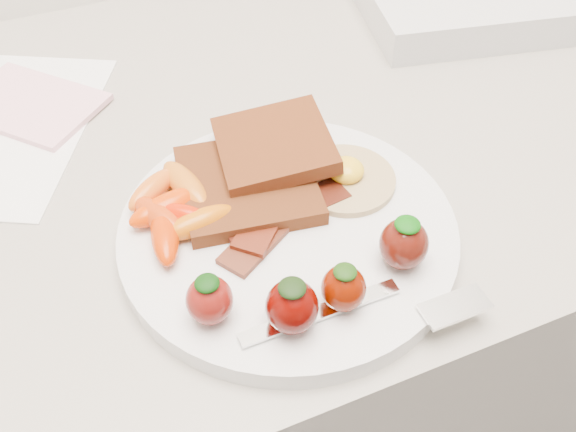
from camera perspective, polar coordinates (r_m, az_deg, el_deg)
name	(u,v)px	position (r m, az deg, el deg)	size (l,w,h in m)	color
counter	(251,370)	(0.97, -3.28, -13.49)	(2.00, 0.60, 0.90)	gray
plate	(288,232)	(0.52, 0.00, -1.46)	(0.27, 0.27, 0.02)	silver
toast_lower	(247,184)	(0.53, -3.62, 2.83)	(0.11, 0.11, 0.01)	#461A08
toast_upper	(274,145)	(0.55, -1.25, 6.32)	(0.09, 0.09, 0.01)	#39170A
fried_egg	(345,177)	(0.54, 5.11, 3.49)	(0.09, 0.09, 0.02)	beige
bacon_strips	(277,214)	(0.51, -0.95, 0.18)	(0.12, 0.11, 0.01)	#3F0E0E
baby_carrots	(173,210)	(0.51, -10.17, 0.57)	(0.08, 0.11, 0.02)	#DE3800
strawberries	(319,281)	(0.45, 2.79, -5.83)	(0.18, 0.06, 0.04)	maroon
fork	(382,310)	(0.46, 8.35, -8.23)	(0.17, 0.05, 0.00)	white
notepad	(29,104)	(0.70, -22.01, 9.20)	(0.09, 0.14, 0.01)	#F5B1C1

